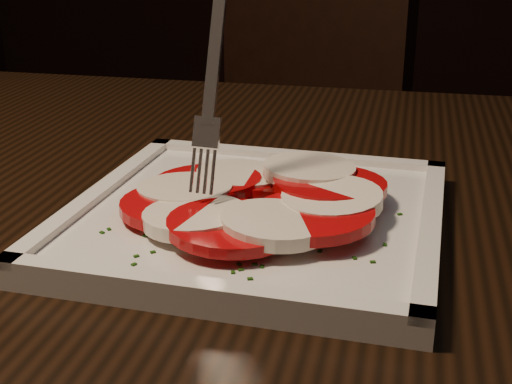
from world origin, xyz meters
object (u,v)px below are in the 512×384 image
object	(u,v)px
table	(205,274)
plate	(256,219)
fork	(217,66)
chair	(278,161)

from	to	relation	value
table	plate	xyz separation A→B (m)	(0.08, -0.09, 0.11)
table	fork	world-z (taller)	fork
plate	fork	distance (m)	0.12
table	plate	bearing A→B (deg)	-49.77
table	plate	size ratio (longest dim) A/B	4.49
chair	fork	bearing A→B (deg)	-55.86
table	chair	xyz separation A→B (m)	(-0.10, 0.69, -0.12)
chair	fork	size ratio (longest dim) A/B	5.38
plate	fork	bearing A→B (deg)	174.15
table	chair	size ratio (longest dim) A/B	1.34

